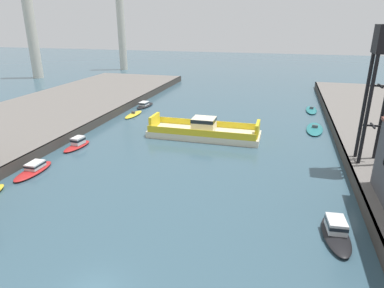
{
  "coord_description": "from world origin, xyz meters",
  "views": [
    {
      "loc": [
        12.0,
        -16.79,
        18.67
      ],
      "look_at": [
        0.0,
        27.06,
        2.0
      ],
      "focal_mm": 31.5,
      "sensor_mm": 36.0,
      "label": 1
    }
  ],
  "objects_px": {
    "moored_boat_near_left": "(311,110)",
    "moored_boat_mid_left": "(336,231)",
    "moored_boat_upstream_b": "(133,114)",
    "smokestack_distant_a": "(121,18)",
    "moored_boat_near_right": "(145,105)",
    "moored_boat_far_right": "(34,169)",
    "chain_ferry": "(204,131)",
    "moored_boat_upstream_a": "(315,129)",
    "smokestack_distant_b": "(30,24)",
    "moored_boat_far_left": "(77,144)"
  },
  "relations": [
    {
      "from": "chain_ferry",
      "to": "moored_boat_upstream_b",
      "type": "bearing_deg",
      "value": 150.62
    },
    {
      "from": "moored_boat_far_right",
      "to": "moored_boat_upstream_a",
      "type": "bearing_deg",
      "value": 38.13
    },
    {
      "from": "moored_boat_mid_left",
      "to": "moored_boat_upstream_a",
      "type": "bearing_deg",
      "value": 89.49
    },
    {
      "from": "moored_boat_far_left",
      "to": "moored_boat_near_left",
      "type": "bearing_deg",
      "value": 42.38
    },
    {
      "from": "moored_boat_far_left",
      "to": "moored_boat_far_right",
      "type": "bearing_deg",
      "value": -91.11
    },
    {
      "from": "chain_ferry",
      "to": "moored_boat_near_left",
      "type": "relative_size",
      "value": 2.52
    },
    {
      "from": "moored_boat_near_left",
      "to": "smokestack_distant_a",
      "type": "bearing_deg",
      "value": 144.14
    },
    {
      "from": "moored_boat_upstream_b",
      "to": "smokestack_distant_a",
      "type": "xyz_separation_m",
      "value": [
        -33.43,
        64.03,
        19.62
      ]
    },
    {
      "from": "moored_boat_mid_left",
      "to": "smokestack_distant_b",
      "type": "bearing_deg",
      "value": 141.25
    },
    {
      "from": "smokestack_distant_a",
      "to": "smokestack_distant_b",
      "type": "height_order",
      "value": "smokestack_distant_a"
    },
    {
      "from": "chain_ferry",
      "to": "smokestack_distant_a",
      "type": "height_order",
      "value": "smokestack_distant_a"
    },
    {
      "from": "smokestack_distant_a",
      "to": "smokestack_distant_b",
      "type": "distance_m",
      "value": 33.34
    },
    {
      "from": "moored_boat_upstream_b",
      "to": "smokestack_distant_b",
      "type": "xyz_separation_m",
      "value": [
        -52.77,
        36.94,
        17.63
      ]
    },
    {
      "from": "moored_boat_far_right",
      "to": "smokestack_distant_b",
      "type": "xyz_separation_m",
      "value": [
        -52.13,
        66.4,
        17.37
      ]
    },
    {
      "from": "moored_boat_near_right",
      "to": "moored_boat_far_right",
      "type": "height_order",
      "value": "moored_boat_far_right"
    },
    {
      "from": "moored_boat_far_left",
      "to": "moored_boat_far_right",
      "type": "distance_m",
      "value": 9.66
    },
    {
      "from": "moored_boat_near_right",
      "to": "moored_boat_far_right",
      "type": "bearing_deg",
      "value": -89.88
    },
    {
      "from": "moored_boat_far_right",
      "to": "moored_boat_upstream_b",
      "type": "height_order",
      "value": "moored_boat_far_right"
    },
    {
      "from": "chain_ferry",
      "to": "moored_boat_mid_left",
      "type": "height_order",
      "value": "chain_ferry"
    },
    {
      "from": "moored_boat_near_right",
      "to": "smokestack_distant_b",
      "type": "height_order",
      "value": "smokestack_distant_b"
    },
    {
      "from": "moored_boat_far_right",
      "to": "smokestack_distant_b",
      "type": "bearing_deg",
      "value": 128.13
    },
    {
      "from": "moored_boat_mid_left",
      "to": "moored_boat_upstream_a",
      "type": "relative_size",
      "value": 0.8
    },
    {
      "from": "moored_boat_far_left",
      "to": "moored_boat_upstream_a",
      "type": "relative_size",
      "value": 0.68
    },
    {
      "from": "chain_ferry",
      "to": "moored_boat_far_left",
      "type": "bearing_deg",
      "value": -151.06
    },
    {
      "from": "moored_boat_near_left",
      "to": "smokestack_distant_b",
      "type": "relative_size",
      "value": 0.22
    },
    {
      "from": "moored_boat_mid_left",
      "to": "moored_boat_far_right",
      "type": "xyz_separation_m",
      "value": [
        -36.36,
        4.62,
        -0.15
      ]
    },
    {
      "from": "moored_boat_near_left",
      "to": "moored_boat_mid_left",
      "type": "height_order",
      "value": "moored_boat_mid_left"
    },
    {
      "from": "moored_boat_near_right",
      "to": "smokestack_distant_b",
      "type": "relative_size",
      "value": 0.2
    },
    {
      "from": "moored_boat_near_left",
      "to": "moored_boat_upstream_b",
      "type": "xyz_separation_m",
      "value": [
        -36.23,
        -13.67,
        -0.04
      ]
    },
    {
      "from": "moored_boat_near_right",
      "to": "moored_boat_mid_left",
      "type": "xyz_separation_m",
      "value": [
        36.44,
        -41.8,
        0.17
      ]
    },
    {
      "from": "moored_boat_upstream_a",
      "to": "smokestack_distant_b",
      "type": "height_order",
      "value": "smokestack_distant_b"
    },
    {
      "from": "moored_boat_far_left",
      "to": "moored_boat_upstream_a",
      "type": "height_order",
      "value": "moored_boat_far_left"
    },
    {
      "from": "moored_boat_mid_left",
      "to": "smokestack_distant_a",
      "type": "relative_size",
      "value": 0.18
    },
    {
      "from": "moored_boat_mid_left",
      "to": "moored_boat_far_right",
      "type": "relative_size",
      "value": 1.0
    },
    {
      "from": "moored_boat_upstream_a",
      "to": "smokestack_distant_a",
      "type": "xyz_separation_m",
      "value": [
        -69.45,
        64.72,
        19.59
      ]
    },
    {
      "from": "chain_ferry",
      "to": "moored_boat_mid_left",
      "type": "bearing_deg",
      "value": -53.07
    },
    {
      "from": "moored_boat_mid_left",
      "to": "moored_boat_upstream_a",
      "type": "distance_m",
      "value": 33.39
    },
    {
      "from": "moored_boat_far_left",
      "to": "smokestack_distant_b",
      "type": "xyz_separation_m",
      "value": [
        -52.31,
        56.74,
        17.23
      ]
    },
    {
      "from": "smokestack_distant_b",
      "to": "moored_boat_far_right",
      "type": "bearing_deg",
      "value": -51.87
    },
    {
      "from": "chain_ferry",
      "to": "moored_boat_upstream_a",
      "type": "height_order",
      "value": "chain_ferry"
    },
    {
      "from": "moored_boat_near_right",
      "to": "moored_boat_far_right",
      "type": "distance_m",
      "value": 37.18
    },
    {
      "from": "moored_boat_upstream_b",
      "to": "smokestack_distant_a",
      "type": "bearing_deg",
      "value": 117.57
    },
    {
      "from": "smokestack_distant_b",
      "to": "moored_boat_upstream_a",
      "type": "bearing_deg",
      "value": -22.97
    },
    {
      "from": "chain_ferry",
      "to": "moored_boat_far_left",
      "type": "relative_size",
      "value": 3.25
    },
    {
      "from": "smokestack_distant_a",
      "to": "moored_boat_near_left",
      "type": "bearing_deg",
      "value": -35.86
    },
    {
      "from": "chain_ferry",
      "to": "smokestack_distant_a",
      "type": "xyz_separation_m",
      "value": [
        -50.95,
        73.89,
        18.76
      ]
    },
    {
      "from": "moored_boat_far_left",
      "to": "smokestack_distant_b",
      "type": "height_order",
      "value": "smokestack_distant_b"
    },
    {
      "from": "moored_boat_mid_left",
      "to": "moored_boat_near_left",
      "type": "bearing_deg",
      "value": 89.38
    },
    {
      "from": "moored_boat_mid_left",
      "to": "moored_boat_upstream_b",
      "type": "relative_size",
      "value": 1.0
    },
    {
      "from": "chain_ferry",
      "to": "moored_boat_near_left",
      "type": "bearing_deg",
      "value": 51.51
    }
  ]
}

